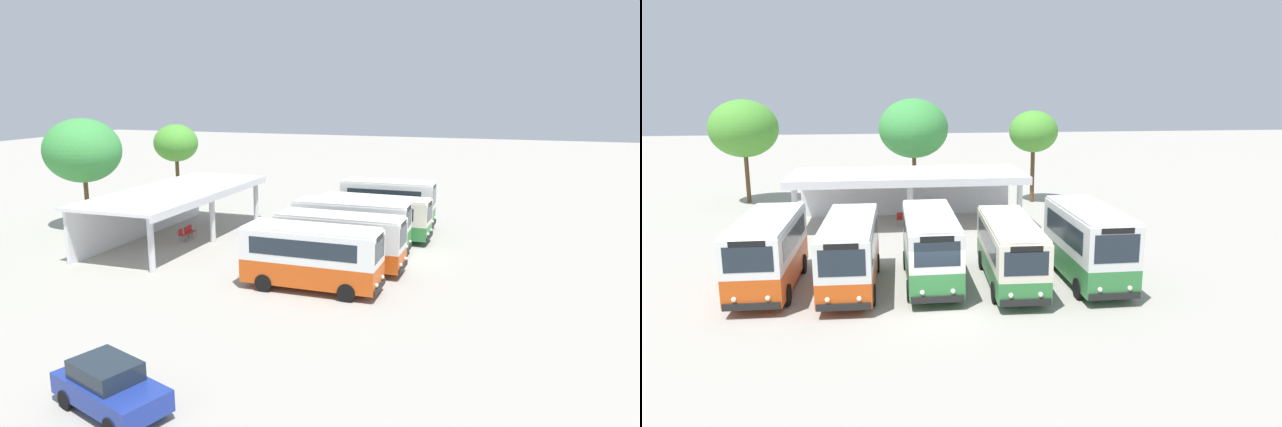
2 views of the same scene
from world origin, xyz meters
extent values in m
plane|color=#A39E93|center=(0.00, 0.00, 0.00)|extent=(180.00, 180.00, 0.00)
cylinder|color=black|center=(-6.04, 1.45, 0.45)|extent=(0.23, 0.90, 0.90)
cylinder|color=black|center=(-8.24, 1.48, 0.45)|extent=(0.23, 0.90, 0.90)
cylinder|color=black|center=(-5.98, 5.75, 0.45)|extent=(0.23, 0.90, 0.90)
cylinder|color=black|center=(-8.17, 5.78, 0.45)|extent=(0.23, 0.90, 0.90)
cube|color=#D14C14|center=(-7.11, 3.61, 0.97)|extent=(2.40, 6.97, 1.18)
cube|color=white|center=(-7.11, 3.61, 2.34)|extent=(2.40, 6.97, 1.56)
cube|color=white|center=(-7.11, 3.61, 3.18)|extent=(2.33, 6.76, 0.12)
cube|color=black|center=(-7.16, 0.12, 0.52)|extent=(2.18, 0.13, 0.28)
cube|color=#1E2833|center=(-7.16, 0.16, 2.39)|extent=(1.88, 0.08, 1.01)
cube|color=black|center=(-7.16, 0.16, 3.00)|extent=(1.38, 0.07, 0.24)
cube|color=#1E2833|center=(-5.97, 3.70, 2.39)|extent=(0.12, 5.55, 0.86)
cube|color=#1E2833|center=(-8.24, 3.73, 2.39)|extent=(0.12, 5.55, 0.86)
sphere|color=#EAEACC|center=(-6.53, 0.12, 0.83)|extent=(0.20, 0.20, 0.20)
sphere|color=#EAEACC|center=(-7.79, 0.14, 0.83)|extent=(0.20, 0.20, 0.20)
cylinder|color=black|center=(-2.56, 0.98, 0.45)|extent=(0.24, 0.91, 0.90)
cylinder|color=black|center=(-4.64, 1.03, 0.45)|extent=(0.24, 0.91, 0.90)
cylinder|color=black|center=(-2.45, 5.40, 0.45)|extent=(0.24, 0.91, 0.90)
cylinder|color=black|center=(-4.53, 5.45, 0.45)|extent=(0.24, 0.91, 0.90)
cube|color=#D14C14|center=(-3.54, 3.22, 0.89)|extent=(2.37, 7.19, 1.02)
cube|color=silver|center=(-3.54, 3.22, 2.22)|extent=(2.37, 7.19, 1.63)
cube|color=silver|center=(-3.54, 3.22, 3.09)|extent=(2.30, 6.97, 0.12)
cube|color=black|center=(-3.63, -0.38, 0.52)|extent=(2.08, 0.15, 0.28)
cube|color=#1E2833|center=(-3.63, -0.34, 2.27)|extent=(1.80, 0.09, 1.06)
cube|color=black|center=(-3.63, -0.34, 2.91)|extent=(1.31, 0.08, 0.24)
cube|color=#1E2833|center=(-2.46, 3.29, 2.27)|extent=(0.18, 5.71, 0.90)
cube|color=#1E2833|center=(-4.63, 3.34, 2.27)|extent=(0.18, 5.71, 0.90)
sphere|color=#EAEACC|center=(-3.03, -0.39, 0.83)|extent=(0.20, 0.20, 0.20)
sphere|color=#EAEACC|center=(-4.24, -0.36, 0.83)|extent=(0.20, 0.20, 0.20)
cylinder|color=black|center=(1.09, 1.34, 0.45)|extent=(0.22, 0.90, 0.90)
cylinder|color=black|center=(-1.04, 1.33, 0.45)|extent=(0.22, 0.90, 0.90)
cylinder|color=black|center=(1.08, 5.72, 0.45)|extent=(0.22, 0.90, 0.90)
cylinder|color=black|center=(-1.06, 5.71, 0.45)|extent=(0.22, 0.90, 0.90)
cube|color=#337F3D|center=(0.02, 3.53, 0.96)|extent=(2.26, 7.07, 1.16)
cube|color=silver|center=(0.02, 3.53, 2.32)|extent=(2.26, 7.07, 1.56)
cube|color=silver|center=(0.02, 3.53, 3.17)|extent=(2.19, 6.85, 0.12)
cube|color=black|center=(0.03, -0.03, 0.52)|extent=(2.13, 0.11, 0.28)
cube|color=#1E2833|center=(0.03, 0.01, 2.37)|extent=(1.84, 0.06, 1.02)
cube|color=black|center=(0.03, 0.01, 2.99)|extent=(1.34, 0.05, 0.24)
cube|color=#1E2833|center=(1.13, 3.63, 2.37)|extent=(0.06, 5.65, 0.86)
cube|color=#1E2833|center=(-1.09, 3.62, 2.37)|extent=(0.06, 5.65, 0.86)
sphere|color=#EAEACC|center=(0.65, -0.02, 0.83)|extent=(0.20, 0.20, 0.20)
sphere|color=#EAEACC|center=(-0.59, -0.02, 0.83)|extent=(0.20, 0.20, 0.20)
cylinder|color=black|center=(4.50, 0.58, 0.45)|extent=(0.26, 0.91, 0.90)
cylinder|color=black|center=(2.46, 0.67, 0.45)|extent=(0.26, 0.91, 0.90)
cylinder|color=black|center=(4.70, 5.21, 0.45)|extent=(0.26, 0.91, 0.90)
cylinder|color=black|center=(2.66, 5.29, 0.45)|extent=(0.26, 0.91, 0.90)
cube|color=#337F3D|center=(3.58, 2.94, 0.84)|extent=(2.45, 7.55, 0.91)
cube|color=beige|center=(3.58, 2.94, 2.04)|extent=(2.45, 7.55, 1.50)
cube|color=beige|center=(3.58, 2.94, 2.86)|extent=(2.38, 7.32, 0.12)
cube|color=black|center=(3.42, -0.82, 0.52)|extent=(2.04, 0.19, 0.28)
cube|color=#1E2833|center=(3.42, -0.78, 2.09)|extent=(1.76, 0.12, 0.98)
cube|color=black|center=(3.42, -0.78, 2.68)|extent=(1.29, 0.10, 0.24)
cube|color=#1E2833|center=(4.64, 2.99, 2.09)|extent=(0.29, 5.97, 0.83)
cube|color=#1E2833|center=(2.52, 3.08, 2.09)|extent=(0.29, 5.97, 0.83)
sphere|color=#EAEACC|center=(4.01, -0.84, 0.83)|extent=(0.20, 0.20, 0.20)
sphere|color=#EAEACC|center=(2.83, -0.79, 0.83)|extent=(0.20, 0.20, 0.20)
cylinder|color=black|center=(8.24, 0.69, 0.45)|extent=(0.22, 0.90, 0.90)
cylinder|color=black|center=(6.05, 0.68, 0.45)|extent=(0.22, 0.90, 0.90)
cylinder|color=black|center=(8.23, 4.79, 0.45)|extent=(0.22, 0.90, 0.90)
cylinder|color=black|center=(6.04, 4.78, 0.45)|extent=(0.22, 0.90, 0.90)
cube|color=#337F3D|center=(7.14, 2.73, 0.96)|extent=(2.30, 6.62, 1.16)
cube|color=silver|center=(7.14, 2.73, 2.44)|extent=(2.30, 6.62, 1.81)
cube|color=silver|center=(7.14, 2.73, 3.41)|extent=(2.24, 6.42, 0.12)
cube|color=black|center=(7.15, -0.60, 0.52)|extent=(2.17, 0.11, 0.28)
cube|color=#1E2833|center=(7.15, -0.56, 2.49)|extent=(1.88, 0.05, 1.18)
cube|color=black|center=(7.15, -0.56, 3.23)|extent=(1.37, 0.05, 0.24)
cube|color=#1E2833|center=(8.27, 2.84, 2.49)|extent=(0.05, 5.29, 1.00)
cube|color=#1E2833|center=(6.01, 2.83, 2.49)|extent=(0.05, 5.29, 1.00)
sphere|color=#EAEACC|center=(7.78, -0.59, 0.83)|extent=(0.20, 0.20, 0.20)
sphere|color=#EAEACC|center=(6.52, -0.60, 0.83)|extent=(0.20, 0.20, 0.20)
cylinder|color=silver|center=(-7.32, 12.82, 1.60)|extent=(0.36, 0.36, 3.20)
cylinder|color=silver|center=(-0.52, 12.82, 1.60)|extent=(0.36, 0.36, 3.20)
cylinder|color=silver|center=(6.28, 12.82, 1.60)|extent=(0.36, 0.36, 3.20)
cube|color=white|center=(-0.52, 18.18, 1.60)|extent=(14.40, 0.20, 3.20)
cube|color=white|center=(-0.52, 15.40, 3.30)|extent=(14.90, 6.26, 0.20)
cube|color=white|center=(-0.52, 12.32, 3.06)|extent=(14.90, 0.10, 0.28)
cylinder|color=slate|center=(-0.93, 14.54, 0.22)|extent=(0.03, 0.03, 0.44)
cylinder|color=slate|center=(-1.28, 14.55, 0.22)|extent=(0.03, 0.03, 0.44)
cylinder|color=slate|center=(-0.92, 14.89, 0.22)|extent=(0.03, 0.03, 0.44)
cylinder|color=slate|center=(-1.27, 14.90, 0.22)|extent=(0.03, 0.03, 0.44)
cube|color=#B21E1E|center=(-1.10, 14.72, 0.46)|extent=(0.46, 0.46, 0.04)
cube|color=#B21E1E|center=(-1.09, 14.92, 0.66)|extent=(0.44, 0.06, 0.40)
cylinder|color=slate|center=(-0.31, 14.49, 0.22)|extent=(0.03, 0.03, 0.44)
cylinder|color=slate|center=(-0.66, 14.50, 0.22)|extent=(0.03, 0.03, 0.44)
cylinder|color=slate|center=(-0.29, 14.84, 0.22)|extent=(0.03, 0.03, 0.44)
cylinder|color=slate|center=(-0.64, 14.85, 0.22)|extent=(0.03, 0.03, 0.44)
cube|color=#B21E1E|center=(-0.48, 14.67, 0.46)|extent=(0.46, 0.46, 0.04)
cube|color=#B21E1E|center=(-0.47, 14.87, 0.66)|extent=(0.44, 0.06, 0.40)
cylinder|color=slate|center=(0.32, 14.61, 0.22)|extent=(0.03, 0.03, 0.44)
cylinder|color=slate|center=(-0.03, 14.62, 0.22)|extent=(0.03, 0.03, 0.44)
cylinder|color=slate|center=(0.33, 14.96, 0.22)|extent=(0.03, 0.03, 0.44)
cylinder|color=slate|center=(-0.02, 14.98, 0.22)|extent=(0.03, 0.03, 0.44)
cube|color=#B21E1E|center=(0.15, 14.79, 0.46)|extent=(0.46, 0.46, 0.04)
cube|color=#B21E1E|center=(0.16, 14.99, 0.66)|extent=(0.44, 0.06, 0.40)
cylinder|color=brown|center=(0.26, 23.46, 1.81)|extent=(0.32, 0.32, 3.63)
ellipsoid|color=green|center=(0.26, 23.46, 5.64)|extent=(5.37, 5.37, 4.57)
cylinder|color=brown|center=(9.29, 21.55, 2.03)|extent=(0.32, 0.32, 4.06)
ellipsoid|color=#4C9933|center=(9.29, 21.55, 5.45)|extent=(3.71, 3.71, 3.15)
cylinder|color=brown|center=(-12.53, 24.06, 1.89)|extent=(0.32, 0.32, 3.79)
ellipsoid|color=#4C9933|center=(-12.53, 24.06, 5.70)|extent=(5.11, 5.11, 4.34)
camera|label=1|loc=(-32.91, -5.44, 9.84)|focal=32.04mm
camera|label=2|loc=(-1.80, -21.67, 8.80)|focal=32.43mm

